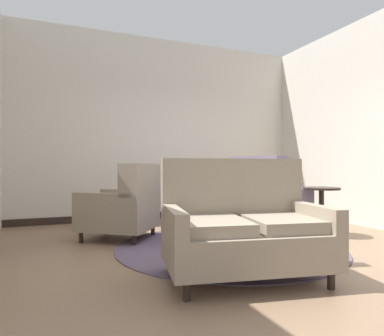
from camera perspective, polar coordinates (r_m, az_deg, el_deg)
name	(u,v)px	position (r m, az deg, el deg)	size (l,w,h in m)	color
ground	(242,253)	(3.98, 8.29, -13.88)	(8.13, 8.13, 0.00)	#896B51
wall_back	(163,129)	(6.57, -4.79, 6.53)	(5.66, 0.08, 3.39)	silver
wall_right	(358,123)	(6.35, 26.02, 6.72)	(0.08, 4.06, 3.39)	silver
baseboard_back	(164,215)	(6.54, -4.64, -7.78)	(5.50, 0.03, 0.12)	black
area_rug	(229,247)	(4.24, 6.17, -12.94)	(2.70, 2.70, 0.01)	#5B4C60
coffee_table	(212,214)	(4.36, 3.32, -7.60)	(0.83, 0.83, 0.47)	black
porcelain_vase	(209,195)	(4.35, 2.84, -4.56)	(0.17, 0.17, 0.33)	#4C7A66
settee	(243,230)	(3.07, 8.57, -10.12)	(1.50, 1.09, 1.05)	gray
armchair_beside_settee	(206,199)	(5.66, 2.29, -5.17)	(1.11, 1.16, 1.07)	slate
armchair_far_left	(124,207)	(4.68, -11.28, -6.47)	(1.19, 1.17, 1.01)	gray
armchair_foreground_right	(268,203)	(5.06, 12.54, -5.66)	(1.11, 1.07, 1.11)	slate
side_table	(321,207)	(5.15, 20.79, -6.04)	(0.51, 0.51, 0.68)	black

